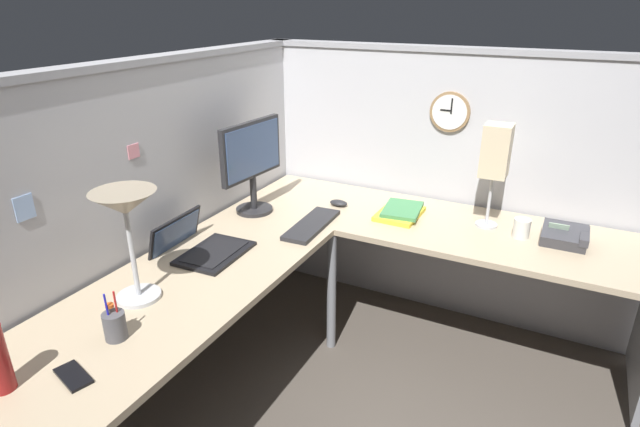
# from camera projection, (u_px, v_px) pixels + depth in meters

# --- Properties ---
(ground_plane) EXTENTS (6.80, 6.80, 0.00)m
(ground_plane) POSITION_uv_depth(u_px,v_px,m) (345.00, 370.00, 2.71)
(ground_plane) COLOR #4C443D
(cubicle_wall_back) EXTENTS (2.57, 0.12, 1.58)m
(cubicle_wall_back) POSITION_uv_depth(u_px,v_px,m) (152.00, 229.00, 2.47)
(cubicle_wall_back) COLOR #B2B2B7
(cubicle_wall_back) RESTS_ON ground
(cubicle_wall_right) EXTENTS (0.12, 2.37, 1.58)m
(cubicle_wall_right) POSITION_uv_depth(u_px,v_px,m) (450.00, 187.00, 3.01)
(cubicle_wall_right) COLOR #B2B2B7
(cubicle_wall_right) RESTS_ON ground
(desk) EXTENTS (2.35, 2.15, 0.73)m
(desk) POSITION_uv_depth(u_px,v_px,m) (344.00, 281.00, 2.33)
(desk) COLOR tan
(desk) RESTS_ON ground
(monitor) EXTENTS (0.46, 0.20, 0.50)m
(monitor) POSITION_uv_depth(u_px,v_px,m) (252.00, 160.00, 2.72)
(monitor) COLOR #232326
(monitor) RESTS_ON desk
(laptop) EXTENTS (0.36, 0.39, 0.22)m
(laptop) POSITION_uv_depth(u_px,v_px,m) (198.00, 246.00, 2.38)
(laptop) COLOR black
(laptop) RESTS_ON desk
(keyboard) EXTENTS (0.44, 0.16, 0.02)m
(keyboard) POSITION_uv_depth(u_px,v_px,m) (312.00, 225.00, 2.63)
(keyboard) COLOR #232326
(keyboard) RESTS_ON desk
(computer_mouse) EXTENTS (0.06, 0.10, 0.03)m
(computer_mouse) POSITION_uv_depth(u_px,v_px,m) (339.00, 203.00, 2.90)
(computer_mouse) COLOR #232326
(computer_mouse) RESTS_ON desk
(desk_lamp_dome) EXTENTS (0.24, 0.24, 0.44)m
(desk_lamp_dome) POSITION_uv_depth(u_px,v_px,m) (126.00, 212.00, 1.87)
(desk_lamp_dome) COLOR #B7BABF
(desk_lamp_dome) RESTS_ON desk
(pen_cup) EXTENTS (0.08, 0.08, 0.18)m
(pen_cup) POSITION_uv_depth(u_px,v_px,m) (115.00, 325.00, 1.75)
(pen_cup) COLOR #4C4C51
(pen_cup) RESTS_ON desk
(cell_phone) EXTENTS (0.11, 0.16, 0.01)m
(cell_phone) POSITION_uv_depth(u_px,v_px,m) (73.00, 376.00, 1.59)
(cell_phone) COLOR black
(cell_phone) RESTS_ON desk
(office_phone) EXTENTS (0.19, 0.21, 0.11)m
(office_phone) POSITION_uv_depth(u_px,v_px,m) (566.00, 237.00, 2.44)
(office_phone) COLOR #38383D
(office_phone) RESTS_ON desk
(book_stack) EXTENTS (0.30, 0.23, 0.04)m
(book_stack) POSITION_uv_depth(u_px,v_px,m) (401.00, 212.00, 2.77)
(book_stack) COLOR yellow
(book_stack) RESTS_ON desk
(desk_lamp_paper) EXTENTS (0.13, 0.13, 0.53)m
(desk_lamp_paper) POSITION_uv_depth(u_px,v_px,m) (496.00, 154.00, 2.50)
(desk_lamp_paper) COLOR #B7BABF
(desk_lamp_paper) RESTS_ON desk
(coffee_mug) EXTENTS (0.08, 0.08, 0.10)m
(coffee_mug) POSITION_uv_depth(u_px,v_px,m) (522.00, 228.00, 2.51)
(coffee_mug) COLOR silver
(coffee_mug) RESTS_ON desk
(wall_clock) EXTENTS (0.04, 0.22, 0.22)m
(wall_clock) POSITION_uv_depth(u_px,v_px,m) (450.00, 112.00, 2.80)
(wall_clock) COLOR olive
(pinned_note_leftmost) EXTENTS (0.07, 0.00, 0.09)m
(pinned_note_leftmost) POSITION_uv_depth(u_px,v_px,m) (24.00, 208.00, 1.80)
(pinned_note_leftmost) COLOR #99B7E5
(pinned_note_middle) EXTENTS (0.06, 0.00, 0.06)m
(pinned_note_middle) POSITION_uv_depth(u_px,v_px,m) (134.00, 151.00, 2.21)
(pinned_note_middle) COLOR pink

